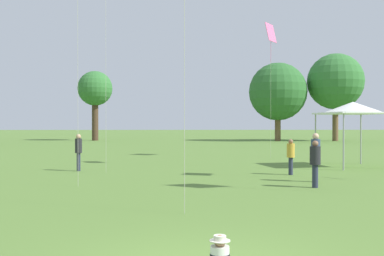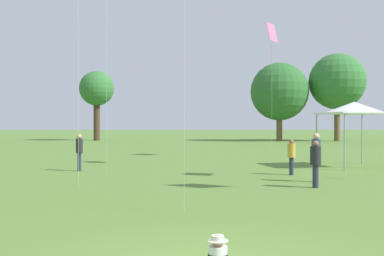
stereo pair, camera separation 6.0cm
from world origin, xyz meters
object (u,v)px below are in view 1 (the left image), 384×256
Objects in this scene: canopy_tent at (353,108)px; person_standing_2 at (316,153)px; distant_tree_2 at (335,82)px; distant_tree_3 at (278,92)px; person_standing_1 at (79,149)px; person_standing_5 at (291,154)px; kite_5 at (271,35)px; person_standing_3 at (315,160)px; distant_tree_1 at (95,90)px.

person_standing_2 is at bearing -123.01° from canopy_tent.
distant_tree_3 is (-7.33, 0.05, -1.28)m from distant_tree_2.
person_standing_1 is 9.61m from person_standing_5.
distant_tree_2 is (14.08, 27.33, -0.41)m from kite_5.
kite_5 reaches higher than person_standing_5.
distant_tree_3 is at bearing 66.69° from kite_5.
person_standing_5 is at bearing -140.30° from canopy_tent.
person_standing_1 is 1.06× the size of person_standing_3.
distant_tree_3 is (17.36, 35.08, 5.16)m from person_standing_1.
canopy_tent is (3.71, 5.72, 1.86)m from person_standing_2.
person_standing_3 is at bearing -144.46° from person_standing_2.
person_standing_2 is (9.76, -4.25, 0.07)m from person_standing_1.
person_standing_2 is at bearing -110.82° from distant_tree_2.
person_standing_1 is 0.20× the size of kite_5.
distant_tree_2 is at bearing 32.75° from person_standing_2.
kite_5 is at bearing 49.49° from person_standing_2.
distant_tree_3 is at bearing 83.39° from canopy_tent.
person_standing_1 reaches higher than person_standing_3.
person_standing_1 is 10.90m from person_standing_3.
kite_5 is 28.26m from distant_tree_3.
kite_5 is (0.85, 11.94, 6.77)m from person_standing_2.
distant_tree_1 reaches higher than kite_5.
distant_tree_3 reaches higher than person_standing_5.
person_standing_3 is at bearing -110.72° from distant_tree_2.
canopy_tent is at bearing -108.49° from distant_tree_2.
distant_tree_2 is at bearing 143.80° from person_standing_3.
person_standing_1 is 0.19× the size of distant_tree_1.
kite_5 is at bearing -22.28° from person_standing_5.
person_standing_2 is 0.17× the size of distant_tree_2.
person_standing_2 reaches higher than person_standing_1.
distant_tree_3 reaches higher than distant_tree_1.
distant_tree_1 is at bearing 173.67° from distant_tree_3.
distant_tree_3 is at bearing 153.31° from person_standing_3.
distant_tree_2 is 1.12× the size of distant_tree_3.
person_standing_1 is 0.16× the size of distant_tree_2.
person_standing_5 is (9.42, -1.89, -0.13)m from person_standing_1.
distant_tree_3 is at bearing 42.62° from person_standing_2.
person_standing_3 is at bearing 0.49° from person_standing_1.
canopy_tent is 8.43m from kite_5.
distant_tree_2 is (24.69, 35.02, 6.44)m from person_standing_1.
person_standing_5 is 42.81m from distant_tree_1.
distant_tree_1 is at bearing 5.99° from person_standing_5.
person_standing_1 is 14.78m from kite_5.
person_standing_3 is (-0.49, -1.49, -0.15)m from person_standing_2.
kite_5 is 34.26m from distant_tree_1.
person_standing_1 is 43.33m from distant_tree_2.
distant_tree_2 reaches higher than person_standing_2.
kite_5 is 0.78× the size of distant_tree_2.
canopy_tent is (4.20, 7.21, 2.01)m from person_standing_3.
person_standing_2 is 1.20× the size of person_standing_5.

